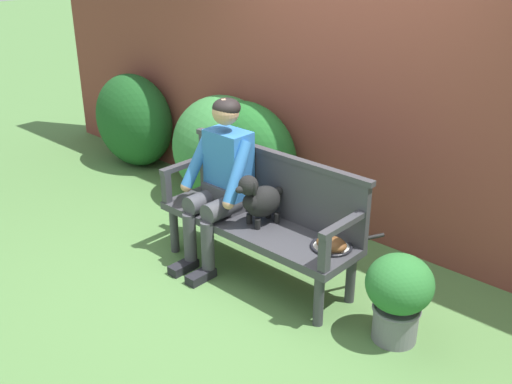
{
  "coord_description": "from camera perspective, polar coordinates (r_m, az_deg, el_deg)",
  "views": [
    {
      "loc": [
        2.64,
        -2.87,
        2.42
      ],
      "look_at": [
        0.0,
        0.0,
        0.69
      ],
      "focal_mm": 41.5,
      "sensor_mm": 36.0,
      "label": 1
    }
  ],
  "objects": [
    {
      "name": "garden_bench",
      "position": [
        4.4,
        0.0,
        -3.69
      ],
      "size": [
        1.63,
        0.49,
        0.44
      ],
      "color": "#38383D",
      "rests_on": "ground"
    },
    {
      "name": "person_seated",
      "position": [
        4.48,
        -3.37,
        1.46
      ],
      "size": [
        0.56,
        0.65,
        1.31
      ],
      "color": "black",
      "rests_on": "ground"
    },
    {
      "name": "brick_garden_fence",
      "position": [
        5.01,
        9.62,
        9.99
      ],
      "size": [
        8.0,
        0.3,
        2.49
      ],
      "primitive_type": "cube",
      "color": "brown",
      "rests_on": "ground"
    },
    {
      "name": "hedge_bush_mid_right",
      "position": [
        5.64,
        -3.12,
        4.12
      ],
      "size": [
        1.09,
        0.88,
        1.03
      ],
      "primitive_type": "ellipsoid",
      "color": "#337538",
      "rests_on": "ground"
    },
    {
      "name": "hedge_bush_far_left",
      "position": [
        6.69,
        -11.71,
        6.8
      ],
      "size": [
        1.05,
        0.68,
        1.02
      ],
      "primitive_type": "ellipsoid",
      "color": "#194C1E",
      "rests_on": "ground"
    },
    {
      "name": "potted_plant",
      "position": [
        3.85,
        13.58,
        -9.44
      ],
      "size": [
        0.43,
        0.43,
        0.6
      ],
      "color": "slate",
      "rests_on": "ground"
    },
    {
      "name": "tennis_racket",
      "position": [
        4.09,
        7.62,
        -5.11
      ],
      "size": [
        0.39,
        0.57,
        0.03
      ],
      "color": "black",
      "rests_on": "garden_bench"
    },
    {
      "name": "bench_armrest_left_end",
      "position": [
        4.75,
        -7.59,
        1.7
      ],
      "size": [
        0.06,
        0.49,
        0.28
      ],
      "color": "#38383D",
      "rests_on": "garden_bench"
    },
    {
      "name": "ground_plane",
      "position": [
        4.59,
        0.0,
        -7.9
      ],
      "size": [
        40.0,
        40.0,
        0.0
      ],
      "primitive_type": "plane",
      "color": "#4C753D"
    },
    {
      "name": "bench_backrest",
      "position": [
        4.42,
        1.89,
        0.88
      ],
      "size": [
        1.67,
        0.06,
        0.5
      ],
      "color": "#38383D",
      "rests_on": "garden_bench"
    },
    {
      "name": "bench_armrest_right_end",
      "position": [
        3.8,
        7.74,
        -4.27
      ],
      "size": [
        0.06,
        0.49,
        0.28
      ],
      "color": "#38383D",
      "rests_on": "garden_bench"
    },
    {
      "name": "dog_on_bench",
      "position": [
        4.27,
        0.32,
        -0.68
      ],
      "size": [
        0.25,
        0.41,
        0.41
      ],
      "color": "black",
      "rests_on": "garden_bench"
    },
    {
      "name": "baseball_glove",
      "position": [
        4.03,
        7.28,
        -4.97
      ],
      "size": [
        0.23,
        0.18,
        0.09
      ],
      "primitive_type": "ellipsoid",
      "rotation": [
        0.0,
        0.0,
        0.05
      ],
      "color": "brown",
      "rests_on": "garden_bench"
    },
    {
      "name": "hedge_bush_far_right",
      "position": [
        5.45,
        -0.96,
        3.44
      ],
      "size": [
        1.08,
        0.67,
        1.03
      ],
      "primitive_type": "ellipsoid",
      "color": "#1E5B23",
      "rests_on": "ground"
    }
  ]
}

